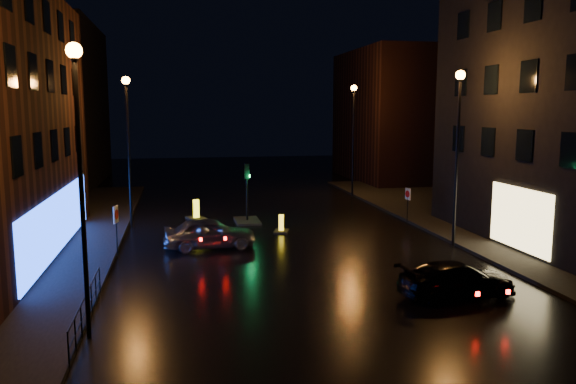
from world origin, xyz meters
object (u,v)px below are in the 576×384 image
object	(u,v)px
road_sign_right	(408,197)
road_sign_left	(116,219)
traffic_signal	(247,214)
silver_hatchback	(210,233)
dark_sedan	(457,280)
bollard_far	(196,215)
bollard_near	(281,228)

from	to	relation	value
road_sign_right	road_sign_left	bearing A→B (deg)	5.30
traffic_signal	silver_hatchback	bearing A→B (deg)	-112.94
dark_sedan	road_sign_left	bearing A→B (deg)	50.53
silver_hatchback	dark_sedan	bearing A→B (deg)	-139.24
dark_sedan	road_sign_left	xyz separation A→B (m)	(-12.35, 7.86, 1.14)
traffic_signal	silver_hatchback	world-z (taller)	traffic_signal
dark_sedan	road_sign_right	bearing A→B (deg)	-22.39
traffic_signal	road_sign_right	size ratio (longest dim) A/B	1.66
road_sign_left	dark_sedan	bearing A→B (deg)	-19.30
traffic_signal	bollard_far	size ratio (longest dim) A/B	2.14
silver_hatchback	road_sign_right	distance (m)	12.25
bollard_near	road_sign_left	distance (m)	9.10
bollard_far	road_sign_right	distance (m)	12.61
silver_hatchback	bollard_far	distance (m)	7.37
bollard_far	road_sign_left	bearing A→B (deg)	-134.96
dark_sedan	bollard_near	xyz separation A→B (m)	(-4.19, 11.58, -0.41)
bollard_far	dark_sedan	bearing A→B (deg)	-82.30
bollard_near	dark_sedan	bearing A→B (deg)	-53.02
silver_hatchback	road_sign_left	distance (m)	4.38
silver_hatchback	road_sign_right	xyz separation A→B (m)	(11.63, 3.77, 0.82)
silver_hatchback	dark_sedan	world-z (taller)	silver_hatchback
traffic_signal	bollard_near	size ratio (longest dim) A/B	2.71
dark_sedan	road_sign_right	world-z (taller)	road_sign_right
road_sign_right	silver_hatchback	bearing A→B (deg)	6.82
traffic_signal	road_sign_left	bearing A→B (deg)	-134.25
bollard_far	road_sign_right	world-z (taller)	road_sign_right
bollard_near	bollard_far	world-z (taller)	bollard_far
traffic_signal	bollard_far	xyz separation A→B (m)	(-2.93, 1.36, -0.24)
silver_hatchback	dark_sedan	size ratio (longest dim) A/B	1.01
silver_hatchback	road_sign_left	size ratio (longest dim) A/B	1.84
bollard_near	traffic_signal	bearing A→B (deg)	131.99
bollard_near	bollard_far	bearing A→B (deg)	151.29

